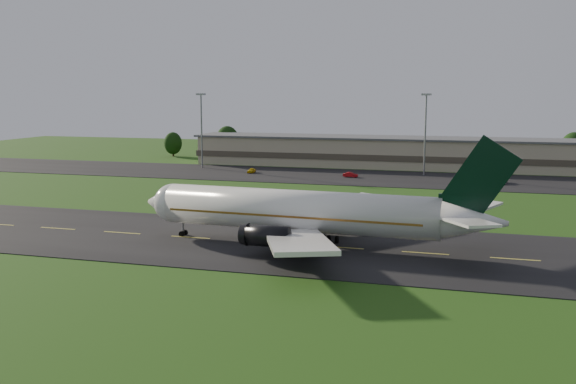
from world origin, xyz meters
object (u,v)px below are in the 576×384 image
(terminal, at_px, (434,154))
(service_vehicle_c, at_px, (500,180))
(light_mast_centre, at_px, (425,125))
(service_vehicle_b, at_px, (351,175))
(airliner, at_px, (304,212))
(light_mast_west, at_px, (201,121))
(service_vehicle_a, at_px, (251,171))

(terminal, height_order, service_vehicle_c, terminal)
(light_mast_centre, distance_m, service_vehicle_c, 23.62)
(service_vehicle_b, bearing_deg, airliner, -169.13)
(light_mast_west, bearing_deg, light_mast_centre, 0.00)
(light_mast_west, xyz_separation_m, service_vehicle_c, (77.81, -9.94, -11.91))
(light_mast_west, relative_size, service_vehicle_b, 5.55)
(terminal, height_order, light_mast_west, light_mast_west)
(airliner, bearing_deg, light_mast_centre, 85.47)
(airliner, relative_size, light_mast_centre, 2.52)
(light_mast_west, relative_size, service_vehicle_a, 5.77)
(light_mast_west, bearing_deg, service_vehicle_c, -7.28)
(terminal, bearing_deg, service_vehicle_b, -126.33)
(light_mast_west, distance_m, light_mast_centre, 60.00)
(light_mast_west, height_order, light_mast_centre, same)
(service_vehicle_c, bearing_deg, service_vehicle_b, 176.46)
(light_mast_west, distance_m, service_vehicle_c, 79.34)
(service_vehicle_a, bearing_deg, light_mast_west, 157.75)
(terminal, bearing_deg, light_mast_west, -165.24)
(light_mast_west, xyz_separation_m, service_vehicle_a, (16.94, -7.45, -12.04))
(terminal, relative_size, service_vehicle_b, 39.57)
(light_mast_west, bearing_deg, terminal, 14.76)
(service_vehicle_b, bearing_deg, service_vehicle_a, 92.49)
(terminal, distance_m, light_mast_centre, 18.45)
(airliner, xyz_separation_m, service_vehicle_a, (-32.90, 72.59, -3.96))
(service_vehicle_a, xyz_separation_m, service_vehicle_b, (26.10, -1.33, 0.00))
(light_mast_centre, height_order, service_vehicle_b, light_mast_centre)
(light_mast_centre, bearing_deg, service_vehicle_b, -152.62)
(service_vehicle_a, xyz_separation_m, service_vehicle_c, (60.87, -2.49, 0.13))
(airliner, distance_m, terminal, 96.92)
(terminal, relative_size, service_vehicle_c, 27.73)
(airliner, xyz_separation_m, service_vehicle_c, (27.97, 70.10, -3.83))
(service_vehicle_b, bearing_deg, light_mast_centre, -57.20)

